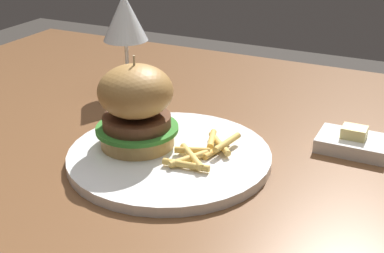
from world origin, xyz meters
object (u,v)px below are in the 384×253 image
object	(u,v)px
main_plate	(169,156)
butter_dish	(353,142)
wine_glass	(125,20)
burger_sandwich	(136,106)

from	to	relation	value
main_plate	butter_dish	xyz separation A→B (m)	(0.22, 0.15, 0.00)
wine_glass	main_plate	bearing A→B (deg)	-46.44
main_plate	burger_sandwich	world-z (taller)	burger_sandwich
burger_sandwich	butter_dish	world-z (taller)	burger_sandwich
main_plate	wine_glass	world-z (taller)	wine_glass
butter_dish	burger_sandwich	bearing A→B (deg)	-151.98
burger_sandwich	wine_glass	distance (m)	0.26
wine_glass	butter_dish	world-z (taller)	wine_glass
main_plate	burger_sandwich	size ratio (longest dim) A/B	2.15
wine_glass	butter_dish	xyz separation A→B (m)	(0.42, -0.06, -0.12)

